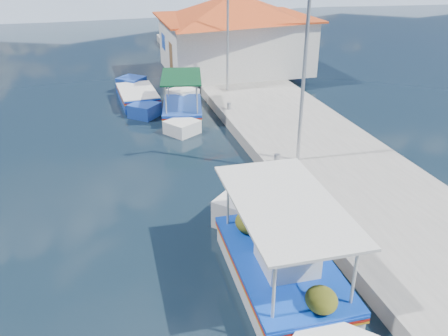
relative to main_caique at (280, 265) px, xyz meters
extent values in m
plane|color=black|center=(-1.73, 3.46, -0.49)|extent=(160.00, 160.00, 0.00)
cube|color=#9F9B95|center=(4.17, 9.46, -0.24)|extent=(5.00, 44.00, 0.50)
cylinder|color=#A5A8AD|center=(2.07, 0.46, 0.16)|extent=(0.20, 0.20, 0.30)
cylinder|color=#A5A8AD|center=(2.07, 5.46, 0.16)|extent=(0.20, 0.20, 0.30)
cylinder|color=#A5A8AD|center=(2.07, 11.46, 0.16)|extent=(0.20, 0.20, 0.30)
cylinder|color=#A5A8AD|center=(2.07, 17.46, 0.16)|extent=(0.20, 0.20, 0.30)
cube|color=white|center=(0.00, -0.08, -0.27)|extent=(2.29, 4.33, 0.93)
cube|color=white|center=(-0.08, 2.74, -0.16)|extent=(2.20, 2.20, 1.03)
cube|color=#0E3CB6|center=(0.00, -0.08, 0.16)|extent=(2.36, 4.46, 0.06)
cube|color=#A7180E|center=(0.00, -0.08, 0.08)|extent=(2.36, 4.46, 0.05)
cube|color=#C78A16|center=(0.00, -0.08, 0.01)|extent=(2.36, 4.46, 0.04)
cube|color=#0E3CB6|center=(0.00, -0.08, 0.23)|extent=(2.38, 4.41, 0.05)
cube|color=brown|center=(0.00, -0.08, 0.20)|extent=(2.11, 4.24, 0.05)
cube|color=white|center=(0.01, -0.37, 0.74)|extent=(1.23, 1.31, 1.08)
cube|color=silver|center=(0.01, -0.37, 1.30)|extent=(1.34, 1.41, 0.06)
cylinder|color=beige|center=(-0.92, 1.69, 0.98)|extent=(0.07, 0.07, 1.57)
cylinder|color=beige|center=(0.81, 1.74, 0.98)|extent=(0.07, 0.07, 1.57)
cylinder|color=beige|center=(-0.81, -1.89, 0.98)|extent=(0.07, 0.07, 1.57)
cylinder|color=beige|center=(0.92, -1.84, 0.98)|extent=(0.07, 0.07, 1.57)
cube|color=silver|center=(0.00, -0.08, 1.77)|extent=(2.39, 4.33, 0.07)
ellipsoid|color=#3D4412|center=(-0.43, 1.29, 0.48)|extent=(0.75, 0.82, 0.56)
ellipsoid|color=#3D4412|center=(0.24, 1.80, 0.43)|extent=(0.63, 0.69, 0.47)
ellipsoid|color=#3D4412|center=(0.25, -1.84, 0.45)|extent=(0.67, 0.73, 0.50)
sphere|color=#F95B07|center=(0.96, 0.54, 0.93)|extent=(0.39, 0.39, 0.39)
cube|color=white|center=(0.04, 12.32, -0.30)|extent=(2.32, 3.45, 0.81)
cube|color=white|center=(-0.39, 14.41, -0.20)|extent=(1.70, 1.70, 0.90)
cube|color=white|center=(0.46, 10.30, -0.30)|extent=(1.65, 1.65, 0.77)
cube|color=#0E3CB6|center=(0.04, 12.32, 0.07)|extent=(2.39, 3.56, 0.05)
cube|color=#A7180E|center=(0.04, 12.32, 0.00)|extent=(2.39, 3.56, 0.04)
cube|color=#C78A16|center=(0.04, 12.32, -0.05)|extent=(2.39, 3.56, 0.03)
cube|color=#1B41A3|center=(0.04, 12.32, 0.13)|extent=(2.40, 3.53, 0.04)
cube|color=brown|center=(0.04, 12.32, 0.11)|extent=(2.17, 3.36, 0.04)
cylinder|color=beige|center=(-0.90, 13.49, 0.79)|extent=(0.06, 0.06, 1.36)
cylinder|color=beige|center=(0.44, 13.77, 0.79)|extent=(0.06, 0.06, 1.36)
cylinder|color=beige|center=(-0.35, 10.88, 0.79)|extent=(0.06, 0.06, 1.36)
cylinder|color=beige|center=(0.98, 11.16, 0.79)|extent=(0.06, 0.06, 1.36)
cube|color=#0A361D|center=(0.04, 12.32, 1.47)|extent=(2.40, 3.47, 0.06)
cube|color=#1B41A3|center=(-1.75, 15.00, -0.28)|extent=(1.83, 3.29, 0.90)
cube|color=#1B41A3|center=(-1.66, 17.15, -0.17)|extent=(1.73, 1.73, 0.99)
cube|color=#1B41A3|center=(-1.84, 12.92, -0.28)|extent=(1.68, 1.68, 0.85)
cube|color=#0E3CB6|center=(-1.75, 15.00, 0.13)|extent=(1.89, 3.38, 0.06)
cube|color=#A7180E|center=(-1.75, 15.00, 0.06)|extent=(1.89, 3.38, 0.05)
cube|color=#C78A16|center=(-1.75, 15.00, -0.01)|extent=(1.89, 3.38, 0.04)
cube|color=white|center=(-1.75, 15.00, 0.20)|extent=(1.90, 3.35, 0.05)
cube|color=brown|center=(-1.75, 15.00, 0.17)|extent=(1.69, 3.22, 0.05)
cube|color=white|center=(4.47, 18.46, 1.51)|extent=(8.00, 6.00, 3.00)
cube|color=#C1451A|center=(4.47, 18.46, 3.06)|extent=(8.64, 6.48, 0.10)
pyramid|color=#C1451A|center=(4.47, 18.46, 3.71)|extent=(10.49, 10.49, 1.40)
cube|color=brown|center=(0.49, 17.46, 1.01)|extent=(0.06, 1.00, 2.00)
cube|color=#0E3CB6|center=(0.49, 19.96, 1.61)|extent=(0.06, 1.20, 0.90)
cylinder|color=#A5A8AD|center=(2.87, 5.46, 3.01)|extent=(0.12, 0.12, 6.00)
cylinder|color=#A5A8AD|center=(2.87, 14.46, 3.01)|extent=(0.12, 0.12, 6.00)
camera|label=1|loc=(-3.81, -8.50, 7.10)|focal=37.72mm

